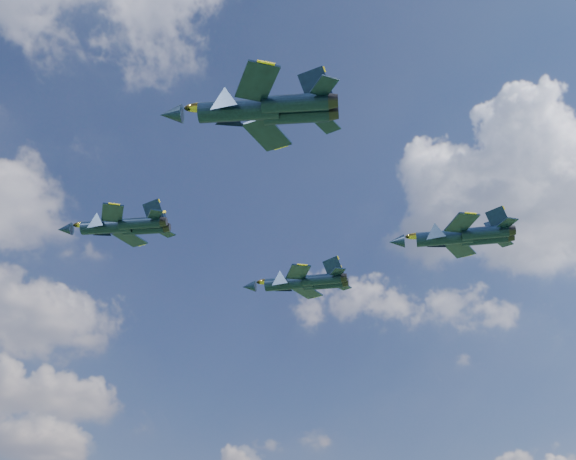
{
  "coord_description": "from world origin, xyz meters",
  "views": [
    {
      "loc": [
        -28.59,
        -58.84,
        22.28
      ],
      "look_at": [
        5.71,
        4.09,
        59.54
      ],
      "focal_mm": 45.0,
      "sensor_mm": 36.0,
      "label": 1
    }
  ],
  "objects_px": {
    "jet_left": "(233,110)",
    "jet_right": "(285,283)",
    "jet_slot": "(440,238)",
    "jet_lead": "(103,227)"
  },
  "relations": [
    {
      "from": "jet_left",
      "to": "jet_right",
      "type": "xyz_separation_m",
      "value": [
        22.96,
        32.76,
        0.61
      ]
    },
    {
      "from": "jet_lead",
      "to": "jet_left",
      "type": "relative_size",
      "value": 0.82
    },
    {
      "from": "jet_left",
      "to": "jet_slot",
      "type": "xyz_separation_m",
      "value": [
        27.91,
        6.39,
        -2.91
      ]
    },
    {
      "from": "jet_slot",
      "to": "jet_lead",
      "type": "bearing_deg",
      "value": 96.09
    },
    {
      "from": "jet_right",
      "to": "jet_slot",
      "type": "bearing_deg",
      "value": -129.38
    },
    {
      "from": "jet_lead",
      "to": "jet_slot",
      "type": "distance_m",
      "value": 38.05
    },
    {
      "from": "jet_left",
      "to": "jet_right",
      "type": "distance_m",
      "value": 40.01
    },
    {
      "from": "jet_lead",
      "to": "jet_left",
      "type": "height_order",
      "value": "jet_left"
    },
    {
      "from": "jet_left",
      "to": "jet_right",
      "type": "relative_size",
      "value": 1.12
    },
    {
      "from": "jet_lead",
      "to": "jet_right",
      "type": "xyz_separation_m",
      "value": [
        26.84,
        5.67,
        0.62
      ]
    }
  ]
}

